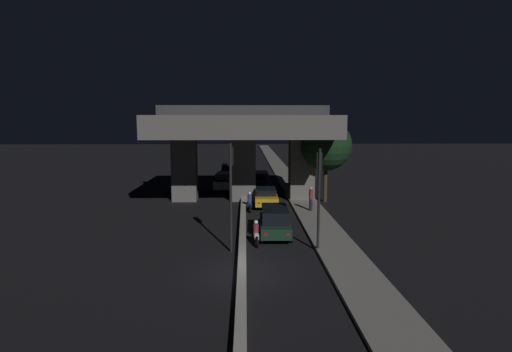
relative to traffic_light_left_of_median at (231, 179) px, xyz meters
name	(u,v)px	position (x,y,z in m)	size (l,w,h in m)	color
ground_plane	(242,272)	(0.60, -2.98, -3.92)	(200.00, 200.00, 0.00)	black
median_divider	(244,171)	(0.60, 32.02, -3.71)	(0.40, 126.00, 0.42)	gray
sidewalk_right	(288,180)	(5.72, 25.02, -3.84)	(2.36, 126.00, 0.17)	slate
elevated_overpass	(243,132)	(0.60, 13.72, 2.06)	(14.71, 12.52, 8.22)	#5B5956
traffic_light_left_of_median	(231,179)	(0.00, 0.00, 0.00)	(0.30, 0.49, 5.79)	black
traffic_light_right_of_median	(319,182)	(4.64, 0.00, -0.18)	(0.30, 0.49, 5.51)	black
street_lamp	(285,148)	(4.72, 18.89, 0.33)	(2.72, 0.32, 7.01)	#2D2D30
car_dark_green_lead	(275,221)	(2.54, 2.91, -3.00)	(2.00, 4.31, 1.71)	black
car_taxi_yellow_second	(266,196)	(2.45, 11.67, -3.17)	(2.02, 4.81, 1.44)	gold
car_dark_green_third	(260,180)	(2.30, 19.99, -3.05)	(1.96, 4.33, 1.70)	black
car_white_lead_oncoming	(224,181)	(-1.36, 19.34, -3.04)	(2.11, 4.56, 1.71)	silver
car_dark_blue_second_oncoming	(229,170)	(-1.23, 27.65, -3.03)	(2.06, 4.47, 1.72)	#141938
motorcycle_white_filtering_near	(256,234)	(1.36, 1.21, -3.32)	(0.34, 1.86, 1.40)	black
motorcycle_blue_filtering_mid	(250,203)	(1.09, 9.57, -3.29)	(0.34, 1.98, 1.50)	black
motorcycle_red_filtering_far	(250,187)	(1.24, 16.92, -3.31)	(0.33, 1.85, 1.43)	black
pedestrian_on_sidewalk	(311,198)	(5.72, 8.88, -2.82)	(0.31, 0.31, 1.82)	black
roadside_tree_kerbside_near	(326,145)	(7.62, 12.96, 0.93)	(4.31, 4.31, 7.02)	#38281C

